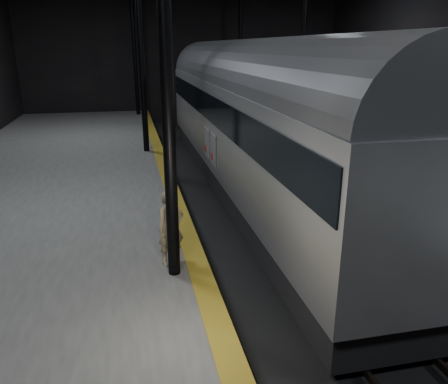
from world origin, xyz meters
name	(u,v)px	position (x,y,z in m)	size (l,w,h in m)	color
ground	(278,229)	(0.00, 0.00, 0.00)	(44.00, 44.00, 0.00)	black
platform_left	(33,235)	(-7.50, 0.00, 0.50)	(9.00, 43.80, 1.00)	#4F4F4C
tactile_strip	(178,208)	(-3.25, 0.00, 1.00)	(0.50, 43.80, 0.01)	olive
track	(278,227)	(0.00, 0.00, 0.07)	(2.40, 43.00, 0.24)	#3F3328
train	(249,113)	(0.00, 3.77, 3.25)	(3.26, 21.78, 5.82)	#A4A7AC
woman	(171,228)	(-3.80, -3.52, 1.86)	(0.62, 0.41, 1.71)	tan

